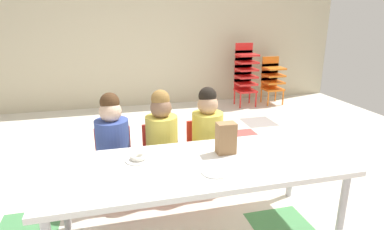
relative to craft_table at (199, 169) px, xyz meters
The scene contains 12 objects.
ground_plane 1.01m from the craft_table, 78.10° to the left, with size 6.67×5.51×0.02m.
back_wall 3.69m from the craft_table, 87.25° to the left, with size 6.67×0.10×2.63m, color beige.
craft_table is the anchor object (origin of this frame).
seated_child_near_camera 0.81m from the craft_table, 131.64° to the left, with size 0.32×0.32×0.92m.
seated_child_middle_seat 0.62m from the craft_table, 103.63° to the left, with size 0.34×0.34×0.92m.
seated_child_far_right 0.65m from the craft_table, 68.00° to the left, with size 0.32×0.31×0.92m.
kid_chair_red_stack 3.54m from the craft_table, 61.54° to the left, with size 0.32×0.30×1.04m.
kid_chair_orange_stack 3.81m from the craft_table, 54.85° to the left, with size 0.32×0.30×0.80m.
paper_bag_brown 0.29m from the craft_table, 25.57° to the left, with size 0.13×0.09×0.22m, color #9E754C.
paper_plate_near_edge 0.40m from the craft_table, 159.52° to the left, with size 0.18×0.18×0.01m, color white.
paper_plate_center_table 0.17m from the craft_table, 67.14° to the right, with size 0.18×0.18×0.01m, color white.
donut_powdered_on_plate 0.41m from the craft_table, 159.52° to the left, with size 0.11×0.11×0.03m, color white.
Camera 1 is at (-0.69, -2.67, 1.48)m, focal length 30.06 mm.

